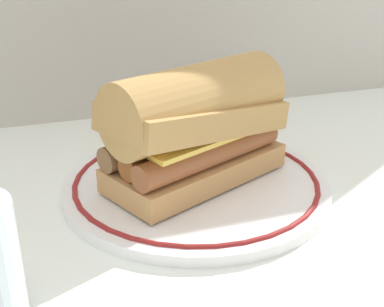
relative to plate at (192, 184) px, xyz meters
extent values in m
plane|color=white|center=(0.00, -0.03, -0.01)|extent=(1.50, 1.50, 0.00)
cylinder|color=white|center=(0.00, 0.00, 0.00)|extent=(0.30, 0.30, 0.01)
torus|color=maroon|center=(0.00, 0.00, 0.00)|extent=(0.27, 0.27, 0.01)
cube|color=tan|center=(0.00, 0.00, 0.02)|extent=(0.22, 0.16, 0.03)
cylinder|color=brown|center=(0.01, -0.03, 0.05)|extent=(0.18, 0.10, 0.03)
cylinder|color=brown|center=(0.00, 0.00, 0.05)|extent=(0.18, 0.10, 0.03)
cylinder|color=brown|center=(-0.01, 0.03, 0.05)|extent=(0.18, 0.10, 0.03)
cube|color=#EFC64C|center=(0.00, 0.00, 0.06)|extent=(0.18, 0.15, 0.01)
cube|color=tan|center=(0.00, 0.00, 0.08)|extent=(0.22, 0.17, 0.05)
cylinder|color=tan|center=(0.00, 0.00, 0.10)|extent=(0.21, 0.15, 0.08)
cylinder|color=white|center=(0.16, 0.14, 0.02)|extent=(0.03, 0.03, 0.05)
sphere|color=silver|center=(0.16, 0.14, 0.05)|extent=(0.03, 0.03, 0.03)
camera|label=1|loc=(-0.16, -0.48, 0.26)|focal=47.59mm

